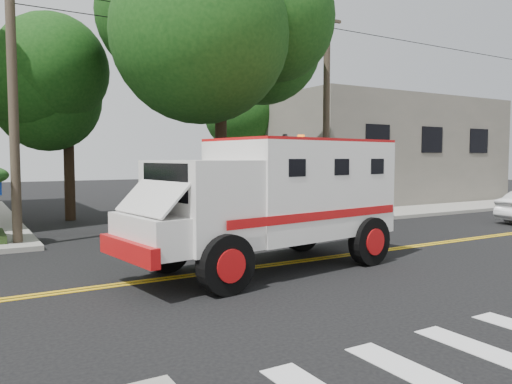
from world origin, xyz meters
TOP-DOWN VIEW (x-y plane):
  - ground at (0.00, 0.00)m, footprint 100.00×100.00m
  - sidewalk_ne at (13.50, 13.50)m, footprint 17.00×17.00m
  - building_right at (15.00, 14.00)m, footprint 14.00×12.00m
  - utility_pole_left at (-5.60, 6.00)m, footprint 0.28×0.28m
  - utility_pole_right at (6.30, 6.20)m, footprint 0.28×0.28m
  - tree_main at (1.94, 6.21)m, footprint 6.08×5.70m
  - tree_left at (-2.68, 11.79)m, footprint 4.48×4.20m
  - tree_right at (8.84, 15.77)m, footprint 4.80×4.50m
  - traffic_signal at (3.80, 5.60)m, footprint 0.15×0.18m
  - armored_truck at (-0.49, -0.30)m, footprint 7.20×3.57m
  - pedestrian_a at (5.76, 5.50)m, footprint 0.69×0.52m
  - pedestrian_b at (8.09, 7.39)m, footprint 0.87×0.72m

SIDE VIEW (x-z plane):
  - ground at x=0.00m, z-range 0.00..0.00m
  - sidewalk_ne at x=13.50m, z-range 0.00..0.15m
  - pedestrian_b at x=8.09m, z-range 0.15..1.80m
  - pedestrian_a at x=5.76m, z-range 0.15..1.87m
  - armored_truck at x=-0.49m, z-range 0.22..3.37m
  - traffic_signal at x=3.80m, z-range 0.43..4.03m
  - building_right at x=15.00m, z-range 0.15..6.15m
  - utility_pole_left at x=-5.60m, z-range 0.00..9.00m
  - utility_pole_right at x=6.30m, z-range 0.00..9.00m
  - tree_left at x=-2.68m, z-range 1.88..9.58m
  - tree_right at x=8.84m, z-range 1.99..10.19m
  - tree_main at x=1.94m, z-range 2.27..12.12m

